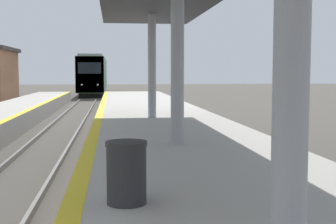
# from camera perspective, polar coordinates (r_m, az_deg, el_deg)

# --- Properties ---
(train) EXTENTS (2.79, 21.43, 4.43)m
(train) POSITION_cam_1_polar(r_m,az_deg,el_deg) (56.86, -9.03, 4.46)
(train) COLOR black
(train) RESTS_ON ground
(trash_bin) EXTENTS (0.55, 0.55, 0.82)m
(trash_bin) POSITION_cam_1_polar(r_m,az_deg,el_deg) (6.16, -5.08, -7.34)
(trash_bin) COLOR #262628
(trash_bin) RESTS_ON platform_right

